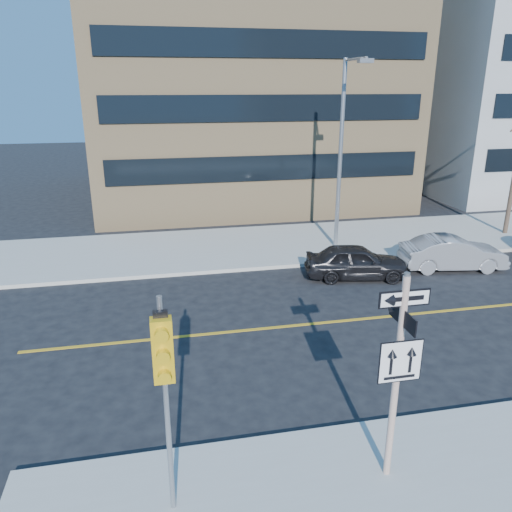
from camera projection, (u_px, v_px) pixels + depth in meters
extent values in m
plane|color=black|center=(339.00, 401.00, 11.83)|extent=(120.00, 120.00, 0.00)
cylinder|color=white|center=(396.00, 381.00, 8.81)|extent=(0.13, 0.13, 4.00)
cylinder|color=gray|center=(407.00, 274.00, 8.15)|extent=(0.10, 0.10, 0.06)
cube|color=black|center=(405.00, 298.00, 8.29)|extent=(0.92, 0.03, 0.30)
cube|color=black|center=(403.00, 317.00, 8.41)|extent=(0.03, 0.92, 0.30)
cube|color=white|center=(400.00, 361.00, 8.59)|extent=(0.80, 0.03, 0.80)
cylinder|color=gray|center=(167.00, 410.00, 8.04)|extent=(0.09, 0.09, 4.00)
cube|color=gold|center=(163.00, 350.00, 7.46)|extent=(0.32, 0.22, 1.05)
sphere|color=#8C0705|center=(162.00, 333.00, 7.24)|extent=(0.17, 0.17, 0.17)
sphere|color=black|center=(163.00, 354.00, 7.35)|extent=(0.17, 0.17, 0.17)
sphere|color=black|center=(164.00, 375.00, 7.47)|extent=(0.17, 0.17, 0.17)
imported|color=black|center=(356.00, 262.00, 19.19)|extent=(2.29, 4.13, 1.33)
imported|color=gray|center=(453.00, 253.00, 20.11)|extent=(2.04, 4.28, 1.36)
cylinder|color=gray|center=(340.00, 157.00, 21.43)|extent=(0.18, 0.18, 8.00)
cylinder|color=gray|center=(355.00, 59.00, 19.24)|extent=(0.10, 2.20, 0.10)
cube|color=gray|center=(365.00, 61.00, 18.34)|extent=(0.55, 0.30, 0.16)
cube|color=tan|center=(238.00, 54.00, 32.42)|extent=(18.00, 18.00, 18.00)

